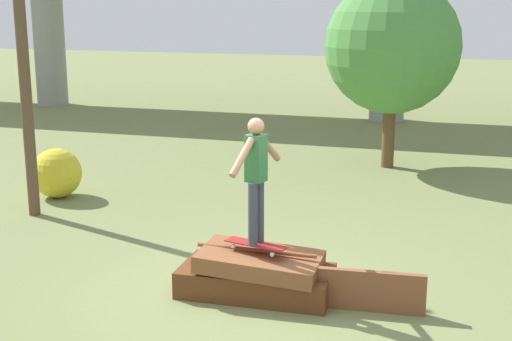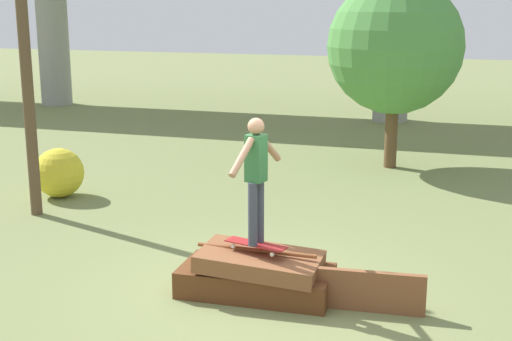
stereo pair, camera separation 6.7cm
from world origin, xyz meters
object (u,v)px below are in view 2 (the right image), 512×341
Objects in this scene: utility_pole at (22,17)px; tree_behind_left at (395,46)px; bush_yellow_flowering at (59,173)px; skateboard at (256,245)px; skater at (256,172)px.

utility_pole reaches higher than tree_behind_left.
utility_pole is 3.21m from bush_yellow_flowering.
skater reaches higher than skateboard.
skateboard is at bearing -34.02° from bush_yellow_flowering.
skater is 8.01m from tree_behind_left.
bush_yellow_flowering is (-0.24, 1.14, -2.99)m from utility_pole.
skateboard is at bearing -25.26° from utility_pole.
tree_behind_left is 7.70m from bush_yellow_flowering.
utility_pole is at bearing -134.98° from tree_behind_left.
bush_yellow_flowering is (-5.85, -4.48, -2.26)m from tree_behind_left.
tree_behind_left is 4.43× the size of bush_yellow_flowering.
tree_behind_left reaches higher than skateboard.
utility_pole is 1.57× the size of tree_behind_left.
skateboard is at bearing 90.00° from skater.
utility_pole is at bearing 154.74° from skater.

